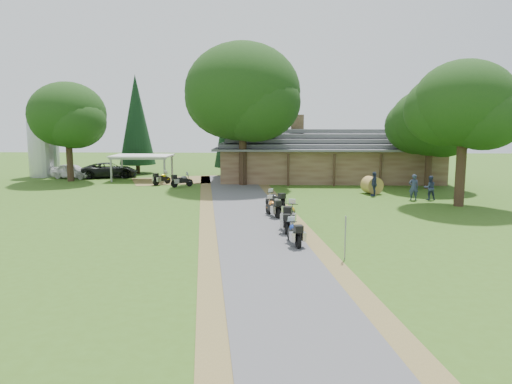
{
  "coord_description": "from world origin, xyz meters",
  "views": [
    {
      "loc": [
        0.68,
        -23.83,
        5.99
      ],
      "look_at": [
        -0.32,
        5.2,
        1.6
      ],
      "focal_mm": 35.0,
      "sensor_mm": 36.0,
      "label": 1
    }
  ],
  "objects_px": {
    "carport": "(142,168)",
    "hay_bale": "(372,185)",
    "car_white_sedan": "(72,169)",
    "silo": "(44,147)",
    "motorcycle_carport_a": "(162,178)",
    "motorcycle_row_d": "(273,207)",
    "motorcycle_row_a": "(294,232)",
    "motorcycle_row_b": "(288,220)",
    "motorcycle_row_e": "(275,199)",
    "motorcycle_carport_b": "(182,180)",
    "motorcycle_row_c": "(290,214)",
    "lodge": "(329,154)",
    "car_dark_suv": "(110,166)"
  },
  "relations": [
    {
      "from": "silo",
      "to": "hay_bale",
      "type": "height_order",
      "value": "silo"
    },
    {
      "from": "motorcycle_row_c",
      "to": "motorcycle_row_d",
      "type": "relative_size",
      "value": 1.16
    },
    {
      "from": "silo",
      "to": "motorcycle_row_e",
      "type": "bearing_deg",
      "value": -36.18
    },
    {
      "from": "lodge",
      "to": "motorcycle_carport_a",
      "type": "xyz_separation_m",
      "value": [
        -15.24,
        -4.07,
        -1.84
      ]
    },
    {
      "from": "motorcycle_row_a",
      "to": "motorcycle_row_d",
      "type": "xyz_separation_m",
      "value": [
        -1.0,
        6.74,
        -0.01
      ]
    },
    {
      "from": "motorcycle_row_e",
      "to": "carport",
      "type": "bearing_deg",
      "value": 4.62
    },
    {
      "from": "carport",
      "to": "motorcycle_row_e",
      "type": "distance_m",
      "value": 19.08
    },
    {
      "from": "carport",
      "to": "car_dark_suv",
      "type": "distance_m",
      "value": 4.29
    },
    {
      "from": "lodge",
      "to": "car_white_sedan",
      "type": "bearing_deg",
      "value": 179.52
    },
    {
      "from": "motorcycle_row_a",
      "to": "motorcycle_carport_a",
      "type": "xyz_separation_m",
      "value": [
        -10.92,
        20.82,
        -0.01
      ]
    },
    {
      "from": "motorcycle_carport_b",
      "to": "hay_bale",
      "type": "xyz_separation_m",
      "value": [
        15.63,
        -3.32,
        0.06
      ]
    },
    {
      "from": "car_white_sedan",
      "to": "motorcycle_row_d",
      "type": "height_order",
      "value": "car_white_sedan"
    },
    {
      "from": "carport",
      "to": "motorcycle_row_d",
      "type": "height_order",
      "value": "carport"
    },
    {
      "from": "lodge",
      "to": "motorcycle_carport_a",
      "type": "height_order",
      "value": "lodge"
    },
    {
      "from": "motorcycle_row_b",
      "to": "motorcycle_row_c",
      "type": "height_order",
      "value": "motorcycle_row_c"
    },
    {
      "from": "silo",
      "to": "motorcycle_row_b",
      "type": "height_order",
      "value": "silo"
    },
    {
      "from": "silo",
      "to": "car_dark_suv",
      "type": "height_order",
      "value": "silo"
    },
    {
      "from": "car_white_sedan",
      "to": "motorcycle_row_d",
      "type": "bearing_deg",
      "value": -120.63
    },
    {
      "from": "car_white_sedan",
      "to": "motorcycle_carport_b",
      "type": "xyz_separation_m",
      "value": [
        11.86,
        -5.66,
        -0.28
      ]
    },
    {
      "from": "carport",
      "to": "motorcycle_row_d",
      "type": "distance_m",
      "value": 21.17
    },
    {
      "from": "motorcycle_carport_b",
      "to": "motorcycle_row_c",
      "type": "bearing_deg",
      "value": -96.11
    },
    {
      "from": "motorcycle_carport_b",
      "to": "motorcycle_row_d",
      "type": "bearing_deg",
      "value": -94.07
    },
    {
      "from": "carport",
      "to": "motorcycle_carport_a",
      "type": "bearing_deg",
      "value": -49.42
    },
    {
      "from": "car_white_sedan",
      "to": "motorcycle_row_c",
      "type": "height_order",
      "value": "car_white_sedan"
    },
    {
      "from": "motorcycle_row_d",
      "to": "motorcycle_carport_a",
      "type": "xyz_separation_m",
      "value": [
        -9.92,
        14.07,
        -0.0
      ]
    },
    {
      "from": "motorcycle_row_b",
      "to": "carport",
      "type": "bearing_deg",
      "value": 38.26
    },
    {
      "from": "motorcycle_row_a",
      "to": "motorcycle_row_e",
      "type": "bearing_deg",
      "value": -8.25
    },
    {
      "from": "silo",
      "to": "motorcycle_carport_a",
      "type": "relative_size",
      "value": 3.36
    },
    {
      "from": "motorcycle_row_e",
      "to": "motorcycle_carport_b",
      "type": "height_order",
      "value": "motorcycle_carport_b"
    },
    {
      "from": "motorcycle_row_a",
      "to": "motorcycle_carport_a",
      "type": "relative_size",
      "value": 1.02
    },
    {
      "from": "lodge",
      "to": "motorcycle_row_e",
      "type": "xyz_separation_m",
      "value": [
        -5.17,
        -15.35,
        -1.84
      ]
    },
    {
      "from": "motorcycle_row_c",
      "to": "motorcycle_row_b",
      "type": "bearing_deg",
      "value": -176.34
    },
    {
      "from": "motorcycle_row_d",
      "to": "motorcycle_row_c",
      "type": "bearing_deg",
      "value": 176.08
    },
    {
      "from": "carport",
      "to": "motorcycle_row_c",
      "type": "bearing_deg",
      "value": -55.02
    },
    {
      "from": "motorcycle_row_a",
      "to": "motorcycle_row_b",
      "type": "distance_m",
      "value": 2.77
    },
    {
      "from": "car_dark_suv",
      "to": "silo",
      "type": "bearing_deg",
      "value": 67.32
    },
    {
      "from": "carport",
      "to": "motorcycle_row_b",
      "type": "height_order",
      "value": "carport"
    },
    {
      "from": "motorcycle_row_a",
      "to": "motorcycle_carport_b",
      "type": "bearing_deg",
      "value": 11.16
    },
    {
      "from": "motorcycle_row_d",
      "to": "hay_bale",
      "type": "height_order",
      "value": "hay_bale"
    },
    {
      "from": "lodge",
      "to": "car_white_sedan",
      "type": "relative_size",
      "value": 3.96
    },
    {
      "from": "carport",
      "to": "hay_bale",
      "type": "height_order",
      "value": "carport"
    },
    {
      "from": "lodge",
      "to": "car_dark_suv",
      "type": "height_order",
      "value": "lodge"
    },
    {
      "from": "carport",
      "to": "hay_bale",
      "type": "bearing_deg",
      "value": -19.99
    },
    {
      "from": "motorcycle_row_a",
      "to": "motorcycle_row_c",
      "type": "height_order",
      "value": "motorcycle_row_c"
    },
    {
      "from": "motorcycle_row_c",
      "to": "car_white_sedan",
      "type": "bearing_deg",
      "value": 55.71
    },
    {
      "from": "car_white_sedan",
      "to": "silo",
      "type": "bearing_deg",
      "value": 79.06
    },
    {
      "from": "motorcycle_row_e",
      "to": "hay_bale",
      "type": "height_order",
      "value": "hay_bale"
    },
    {
      "from": "car_dark_suv",
      "to": "motorcycle_row_e",
      "type": "height_order",
      "value": "car_dark_suv"
    },
    {
      "from": "motorcycle_row_a",
      "to": "motorcycle_carport_b",
      "type": "distance_m",
      "value": 21.36
    },
    {
      "from": "car_white_sedan",
      "to": "hay_bale",
      "type": "relative_size",
      "value": 4.0
    }
  ]
}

